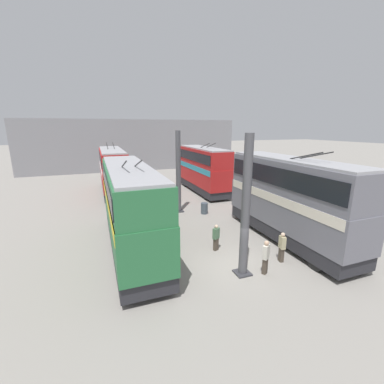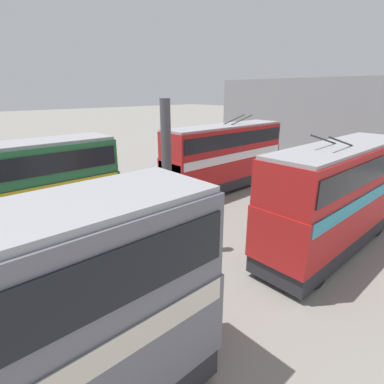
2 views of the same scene
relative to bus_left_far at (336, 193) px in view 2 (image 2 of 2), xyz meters
name	(u,v)px [view 2 (image 2 of 2)]	position (x,y,z in m)	size (l,w,h in m)	color
depot_back_wall	(370,125)	(17.71, 4.80, 1.39)	(0.50, 36.00, 8.49)	gray
support_column_far	(167,185)	(-5.91, 4.80, 0.49)	(0.76, 0.76, 6.94)	#4C4C51
bus_left_far	(336,193)	(0.00, 0.00, 0.00)	(9.60, 2.54, 5.65)	black
bus_right_mid	(225,154)	(3.15, 9.59, -0.09)	(10.54, 2.54, 5.49)	black
person_by_right_row	(39,254)	(-10.85, 7.04, -1.95)	(0.48, 0.43, 1.72)	#384251
oil_drum	(172,272)	(-7.23, 2.93, -2.38)	(0.61, 0.61, 0.95)	#424C56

